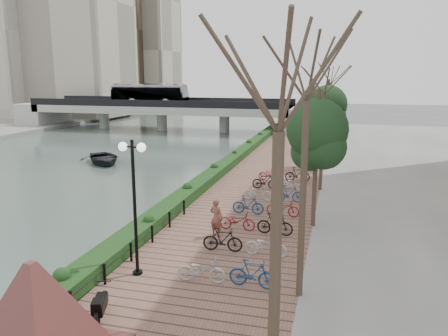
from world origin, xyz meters
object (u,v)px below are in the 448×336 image
(granite_monument, at_px, (35,317))
(pedestrian, at_px, (216,217))
(lamppost, at_px, (134,179))
(boat, at_px, (103,158))
(motorcycle, at_px, (100,304))

(granite_monument, height_order, pedestrian, granite_monument)
(lamppost, height_order, boat, lamppost)
(granite_monument, xyz_separation_m, boat, (-12.93, 25.29, -1.42))
(lamppost, relative_size, pedestrian, 2.82)
(motorcycle, height_order, pedestrian, pedestrian)
(granite_monument, xyz_separation_m, motorcycle, (0.25, 2.45, -0.98))
(boat, bearing_deg, lamppost, -99.18)
(granite_monument, distance_m, boat, 28.44)
(granite_monument, relative_size, lamppost, 1.09)
(motorcycle, bearing_deg, pedestrian, 59.18)
(lamppost, distance_m, motorcycle, 4.35)
(pedestrian, bearing_deg, lamppost, 85.72)
(granite_monument, distance_m, motorcycle, 2.65)
(motorcycle, xyz_separation_m, pedestrian, (1.46, 7.44, 0.42))
(lamppost, height_order, pedestrian, lamppost)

